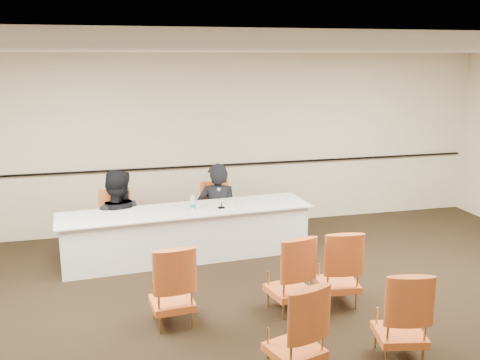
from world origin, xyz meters
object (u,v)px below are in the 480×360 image
object	(u,v)px
panelist_second	(117,229)
aud_chair_front_left	(172,284)
coffee_cup	(232,205)
aud_chair_front_right	(338,267)
aud_chair_back_mid	(295,328)
panelist_second_chair	(117,222)
aud_chair_back_right	(401,313)
water_bottle	(193,203)
aud_chair_front_mid	(289,272)
microphone	(221,199)
panelist_main	(218,218)
panel_table	(187,233)
drinking_glass	(197,206)
panelist_main_chair	(218,213)

from	to	relation	value
panelist_second	aud_chair_front_left	distance (m)	2.52
coffee_cup	aud_chair_front_right	world-z (taller)	aud_chair_front_right
aud_chair_back_mid	panelist_second_chair	bearing A→B (deg)	94.64
panelist_second	aud_chair_back_right	xyz separation A→B (m)	(2.63, -3.72, 0.10)
water_bottle	coffee_cup	bearing A→B (deg)	-7.04
aud_chair_back_right	aud_chair_front_mid	bearing A→B (deg)	132.62
aud_chair_back_right	panelist_second_chair	bearing A→B (deg)	137.43
panelist_second_chair	microphone	size ratio (longest dim) A/B	3.31
water_bottle	aud_chair_front_left	distance (m)	2.05
panelist_second_chair	aud_chair_back_mid	bearing A→B (deg)	-72.05
coffee_cup	panelist_main	bearing A→B (deg)	95.08
panel_table	aud_chair_back_mid	xyz separation A→B (m)	(0.51, -3.26, 0.10)
aud_chair_front_right	panelist_second_chair	bearing A→B (deg)	142.22
panelist_second_chair	coffee_cup	size ratio (longest dim) A/B	8.06
water_bottle	aud_chair_front_right	xyz separation A→B (m)	(1.45, -1.92, -0.38)
drinking_glass	aud_chair_front_mid	distance (m)	2.14
coffee_cup	aud_chair_front_right	distance (m)	2.07
coffee_cup	aud_chair_back_mid	distance (m)	3.15
water_bottle	coffee_cup	xyz separation A→B (m)	(0.58, -0.07, -0.05)
aud_chair_back_right	panel_table	bearing A→B (deg)	128.86
aud_chair_back_mid	aud_chair_front_right	bearing A→B (deg)	34.19
microphone	aud_chair_back_right	xyz separation A→B (m)	(1.12, -3.15, -0.41)
panelist_second	coffee_cup	world-z (taller)	panelist_second
microphone	aud_chair_front_left	xyz separation A→B (m)	(-0.98, -1.90, -0.41)
panel_table	aud_chair_front_mid	xyz separation A→B (m)	(0.90, -2.00, 0.10)
panelist_main	aud_chair_back_mid	distance (m)	3.86
panel_table	aud_chair_front_left	bearing A→B (deg)	-107.65
drinking_glass	panelist_second_chair	bearing A→B (deg)	156.50
aud_chair_back_mid	water_bottle	bearing A→B (deg)	80.23
microphone	drinking_glass	xyz separation A→B (m)	(-0.35, 0.06, -0.09)
aud_chair_front_left	microphone	bearing A→B (deg)	57.82
panelist_main	aud_chair_front_mid	world-z (taller)	panelist_main
aud_chair_back_mid	aud_chair_back_right	distance (m)	1.11
panelist_main	drinking_glass	size ratio (longest dim) A/B	18.03
panel_table	aud_chair_back_right	world-z (taller)	aud_chair_back_right
panelist_second	aud_chair_front_right	size ratio (longest dim) A/B	1.94
panelist_second_chair	aud_chair_front_right	size ratio (longest dim) A/B	1.00
aud_chair_front_left	aud_chair_front_mid	size ratio (longest dim) A/B	1.00
microphone	aud_chair_front_mid	distance (m)	2.00
microphone	aud_chair_back_right	size ratio (longest dim) A/B	0.30
panelist_main_chair	microphone	xyz separation A→B (m)	(-0.09, -0.68, 0.41)
panelist_second	coffee_cup	size ratio (longest dim) A/B	15.64
microphone	drinking_glass	size ratio (longest dim) A/B	2.87
panelist_second	aud_chair_front_right	xyz separation A→B (m)	(2.53, -2.46, 0.10)
panelist_main_chair	aud_chair_front_right	bearing A→B (deg)	-74.11
aud_chair_front_mid	panel_table	bearing A→B (deg)	102.47
panelist_main	panelist_second_chair	size ratio (longest dim) A/B	1.90
panelist_main_chair	aud_chair_front_mid	size ratio (longest dim) A/B	1.00
panelist_second_chair	microphone	xyz separation A→B (m)	(1.51, -0.57, 0.41)
panelist_main_chair	aud_chair_back_mid	bearing A→B (deg)	-95.31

